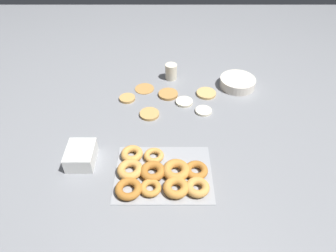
{
  "coord_description": "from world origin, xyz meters",
  "views": [
    {
      "loc": [
        -0.01,
        -1.12,
        0.94
      ],
      "look_at": [
        -0.01,
        -0.12,
        0.04
      ],
      "focal_mm": 32.0,
      "sensor_mm": 36.0,
      "label": 1
    }
  ],
  "objects_px": {
    "container_stack": "(82,155)",
    "pancake_3": "(207,93)",
    "paper_cup": "(172,72)",
    "pancake_6": "(128,98)",
    "pancake_5": "(169,94)",
    "pancake_1": "(150,114)",
    "pancake_4": "(204,111)",
    "pancake_0": "(185,102)",
    "donut_tray": "(161,174)",
    "pancake_2": "(146,88)",
    "batter_bowl": "(239,83)"
  },
  "relations": [
    {
      "from": "donut_tray",
      "to": "container_stack",
      "type": "relative_size",
      "value": 2.82
    },
    {
      "from": "pancake_4",
      "to": "pancake_5",
      "type": "height_order",
      "value": "pancake_5"
    },
    {
      "from": "pancake_2",
      "to": "pancake_4",
      "type": "relative_size",
      "value": 1.29
    },
    {
      "from": "paper_cup",
      "to": "batter_bowl",
      "type": "bearing_deg",
      "value": -12.37
    },
    {
      "from": "pancake_2",
      "to": "pancake_6",
      "type": "bearing_deg",
      "value": -131.93
    },
    {
      "from": "pancake_3",
      "to": "paper_cup",
      "type": "xyz_separation_m",
      "value": [
        -0.19,
        0.16,
        0.04
      ]
    },
    {
      "from": "pancake_4",
      "to": "pancake_6",
      "type": "relative_size",
      "value": 0.99
    },
    {
      "from": "container_stack",
      "to": "paper_cup",
      "type": "xyz_separation_m",
      "value": [
        0.37,
        0.63,
        0.01
      ]
    },
    {
      "from": "pancake_2",
      "to": "pancake_6",
      "type": "relative_size",
      "value": 1.27
    },
    {
      "from": "pancake_1",
      "to": "paper_cup",
      "type": "height_order",
      "value": "paper_cup"
    },
    {
      "from": "container_stack",
      "to": "pancake_5",
      "type": "bearing_deg",
      "value": 52.54
    },
    {
      "from": "donut_tray",
      "to": "batter_bowl",
      "type": "relative_size",
      "value": 2.01
    },
    {
      "from": "donut_tray",
      "to": "paper_cup",
      "type": "distance_m",
      "value": 0.71
    },
    {
      "from": "container_stack",
      "to": "pancake_3",
      "type": "bearing_deg",
      "value": 40.22
    },
    {
      "from": "pancake_6",
      "to": "donut_tray",
      "type": "height_order",
      "value": "donut_tray"
    },
    {
      "from": "pancake_0",
      "to": "pancake_3",
      "type": "height_order",
      "value": "same"
    },
    {
      "from": "pancake_0",
      "to": "container_stack",
      "type": "distance_m",
      "value": 0.59
    },
    {
      "from": "pancake_3",
      "to": "paper_cup",
      "type": "relative_size",
      "value": 1.16
    },
    {
      "from": "pancake_3",
      "to": "pancake_6",
      "type": "xyz_separation_m",
      "value": [
        -0.42,
        -0.04,
        0.0
      ]
    },
    {
      "from": "pancake_6",
      "to": "paper_cup",
      "type": "relative_size",
      "value": 0.92
    },
    {
      "from": "pancake_2",
      "to": "pancake_3",
      "type": "xyz_separation_m",
      "value": [
        0.33,
        -0.05,
        0.0
      ]
    },
    {
      "from": "pancake_6",
      "to": "paper_cup",
      "type": "distance_m",
      "value": 0.31
    },
    {
      "from": "donut_tray",
      "to": "batter_bowl",
      "type": "xyz_separation_m",
      "value": [
        0.41,
        0.63,
        0.01
      ]
    },
    {
      "from": "pancake_0",
      "to": "pancake_3",
      "type": "bearing_deg",
      "value": 32.06
    },
    {
      "from": "pancake_4",
      "to": "pancake_0",
      "type": "bearing_deg",
      "value": 142.02
    },
    {
      "from": "pancake_3",
      "to": "pancake_4",
      "type": "relative_size",
      "value": 1.27
    },
    {
      "from": "pancake_5",
      "to": "paper_cup",
      "type": "relative_size",
      "value": 1.16
    },
    {
      "from": "pancake_2",
      "to": "paper_cup",
      "type": "height_order",
      "value": "paper_cup"
    },
    {
      "from": "pancake_1",
      "to": "paper_cup",
      "type": "relative_size",
      "value": 1.08
    },
    {
      "from": "donut_tray",
      "to": "container_stack",
      "type": "height_order",
      "value": "container_stack"
    },
    {
      "from": "pancake_1",
      "to": "pancake_6",
      "type": "relative_size",
      "value": 1.16
    },
    {
      "from": "pancake_0",
      "to": "container_stack",
      "type": "relative_size",
      "value": 0.64
    },
    {
      "from": "pancake_6",
      "to": "donut_tray",
      "type": "relative_size",
      "value": 0.21
    },
    {
      "from": "pancake_5",
      "to": "paper_cup",
      "type": "distance_m",
      "value": 0.17
    },
    {
      "from": "pancake_3",
      "to": "container_stack",
      "type": "relative_size",
      "value": 0.76
    },
    {
      "from": "paper_cup",
      "to": "donut_tray",
      "type": "bearing_deg",
      "value": -93.88
    },
    {
      "from": "pancake_0",
      "to": "pancake_4",
      "type": "height_order",
      "value": "pancake_0"
    },
    {
      "from": "pancake_5",
      "to": "batter_bowl",
      "type": "height_order",
      "value": "batter_bowl"
    },
    {
      "from": "donut_tray",
      "to": "paper_cup",
      "type": "bearing_deg",
      "value": 86.12
    },
    {
      "from": "donut_tray",
      "to": "pancake_5",
      "type": "bearing_deg",
      "value": 86.71
    },
    {
      "from": "pancake_3",
      "to": "donut_tray",
      "type": "distance_m",
      "value": 0.6
    },
    {
      "from": "pancake_1",
      "to": "pancake_3",
      "type": "relative_size",
      "value": 0.93
    },
    {
      "from": "pancake_0",
      "to": "pancake_3",
      "type": "distance_m",
      "value": 0.14
    },
    {
      "from": "pancake_2",
      "to": "pancake_4",
      "type": "height_order",
      "value": "pancake_4"
    },
    {
      "from": "pancake_1",
      "to": "pancake_6",
      "type": "distance_m",
      "value": 0.18
    },
    {
      "from": "paper_cup",
      "to": "pancake_6",
      "type": "bearing_deg",
      "value": -139.0
    },
    {
      "from": "pancake_4",
      "to": "container_stack",
      "type": "height_order",
      "value": "container_stack"
    },
    {
      "from": "pancake_5",
      "to": "pancake_6",
      "type": "relative_size",
      "value": 1.25
    },
    {
      "from": "pancake_5",
      "to": "paper_cup",
      "type": "bearing_deg",
      "value": 84.19
    },
    {
      "from": "pancake_0",
      "to": "pancake_1",
      "type": "bearing_deg",
      "value": -150.67
    }
  ]
}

